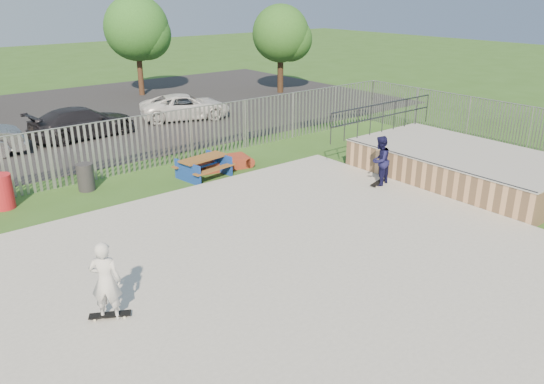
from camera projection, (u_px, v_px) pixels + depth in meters
ground at (259, 282)px, 12.00m from camera, size 120.00×120.00×0.00m
concrete_slab at (259, 279)px, 11.97m from camera, size 15.00×12.00×0.15m
quarter_pipe at (461, 166)px, 18.10m from camera, size 5.50×7.05×2.19m
fence at (191, 178)px, 15.56m from camera, size 26.04×16.02×2.00m
picnic_table at (204, 167)px, 18.55m from camera, size 1.92×1.66×0.73m
funbox at (221, 163)px, 19.55m from camera, size 2.08×1.35×0.38m
trash_bin_red at (2, 192)px, 15.84m from camera, size 0.64×0.64×1.06m
trash_bin_grey at (86, 177)px, 17.30m from camera, size 0.54×0.54×0.91m
parking_lot at (22, 125)px, 25.83m from camera, size 40.00×18.00×0.02m
car_dark at (83, 122)px, 23.42m from camera, size 4.80×2.30×1.35m
car_white at (185, 107)px, 26.80m from camera, size 4.92×3.40×1.25m
tree_mid at (136, 28)px, 31.74m from camera, size 3.86×3.86×5.95m
tree_right at (281, 34)px, 32.68m from camera, size 3.50×3.50×5.41m
skateboard_a at (378, 183)px, 17.53m from camera, size 0.82×0.39×0.08m
skateboard_b at (110, 316)px, 10.41m from camera, size 0.80×0.56×0.08m
skater_navy at (380, 161)px, 17.25m from camera, size 0.93×0.80×1.65m
skater_white at (106, 281)px, 10.13m from camera, size 0.71×0.68×1.65m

